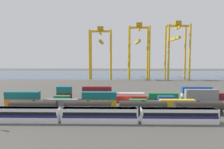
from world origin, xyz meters
TOP-DOWN VIEW (x-y plane):
  - ground_plane at (0.00, 40.00)m, footprint 420.00×420.00m
  - harbour_water at (0.00, 140.26)m, footprint 400.00×110.00m
  - passenger_train at (-8.65, -22.64)m, footprint 61.59×3.14m
  - freight_tank_row at (-4.62, -14.14)m, footprint 64.62×2.92m
  - shipping_container_0 at (-37.50, -4.76)m, footprint 12.10×2.44m
  - shipping_container_1 at (-37.50, -4.76)m, footprint 12.10×2.44m
  - shipping_container_2 at (-23.88, -4.76)m, footprint 12.10×2.44m
  - shipping_container_3 at (-10.26, -4.76)m, footprint 12.10×2.44m
  - shipping_container_4 at (-10.26, -4.76)m, footprint 12.10×2.44m
  - shipping_container_5 at (3.37, -4.76)m, footprint 6.04×2.44m
  - shipping_container_6 at (16.99, -4.76)m, footprint 12.10×2.44m
  - shipping_container_7 at (-25.20, 1.94)m, footprint 6.04×2.44m
  - shipping_container_8 at (-11.89, 1.94)m, footprint 6.04×2.44m
  - shipping_container_9 at (1.41, 1.94)m, footprint 12.10×2.44m
  - shipping_container_10 at (14.71, 1.94)m, footprint 6.04×2.44m
  - shipping_container_11 at (28.02, 1.94)m, footprint 12.10×2.44m
  - shipping_container_12 at (28.02, 1.94)m, footprint 12.10×2.44m
  - shipping_container_13 at (-26.00, 8.64)m, footprint 6.04×2.44m
  - shipping_container_14 at (-26.00, 8.64)m, footprint 6.04×2.44m
  - shipping_container_15 at (-12.31, 8.64)m, footprint 12.10×2.44m
  - shipping_container_16 at (-12.31, 8.64)m, footprint 12.10×2.44m
  - shipping_container_17 at (1.38, 8.64)m, footprint 12.10×2.44m
  - shipping_container_18 at (15.07, 8.64)m, footprint 12.10×2.44m
  - shipping_container_19 at (28.77, 8.64)m, footprint 12.10×2.44m
  - shipping_container_20 at (28.77, 8.64)m, footprint 12.10×2.44m
  - gantry_crane_west at (-17.52, 101.50)m, footprint 19.02×33.82m
  - gantry_crane_central at (14.64, 101.71)m, footprint 17.83×35.83m
  - gantry_crane_east at (46.80, 102.11)m, footprint 18.67×39.34m

SIDE VIEW (x-z plane):
  - ground_plane at x=0.00m, z-range 0.00..0.00m
  - harbour_water at x=0.00m, z-range 0.00..0.01m
  - shipping_container_0 at x=-37.50m, z-range 0.00..2.60m
  - shipping_container_2 at x=-23.88m, z-range 0.00..2.60m
  - shipping_container_3 at x=-10.26m, z-range 0.00..2.60m
  - shipping_container_5 at x=3.37m, z-range 0.00..2.60m
  - shipping_container_6 at x=16.99m, z-range 0.00..2.60m
  - shipping_container_7 at x=-25.20m, z-range 0.00..2.60m
  - shipping_container_8 at x=-11.89m, z-range 0.00..2.60m
  - shipping_container_9 at x=1.41m, z-range 0.00..2.60m
  - shipping_container_10 at x=14.71m, z-range 0.00..2.60m
  - shipping_container_11 at x=28.02m, z-range 0.00..2.60m
  - shipping_container_13 at x=-26.00m, z-range 0.00..2.60m
  - shipping_container_15 at x=-12.31m, z-range 0.00..2.60m
  - shipping_container_17 at x=1.38m, z-range 0.00..2.60m
  - shipping_container_18 at x=15.07m, z-range 0.00..2.60m
  - shipping_container_19 at x=28.77m, z-range 0.00..2.60m
  - freight_tank_row at x=-4.62m, z-range -0.12..4.26m
  - passenger_train at x=-8.65m, z-range 0.19..4.09m
  - shipping_container_1 at x=-37.50m, z-range 2.60..5.20m
  - shipping_container_4 at x=-10.26m, z-range 2.60..5.20m
  - shipping_container_12 at x=28.02m, z-range 2.60..5.20m
  - shipping_container_14 at x=-26.00m, z-range 2.60..5.20m
  - shipping_container_16 at x=-12.31m, z-range 2.60..5.20m
  - shipping_container_20 at x=28.77m, z-range 2.60..5.20m
  - gantry_crane_west at x=-17.52m, z-range 4.75..47.91m
  - gantry_crane_central at x=14.64m, z-range 4.46..50.63m
  - gantry_crane_east at x=46.80m, z-range 5.08..52.59m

